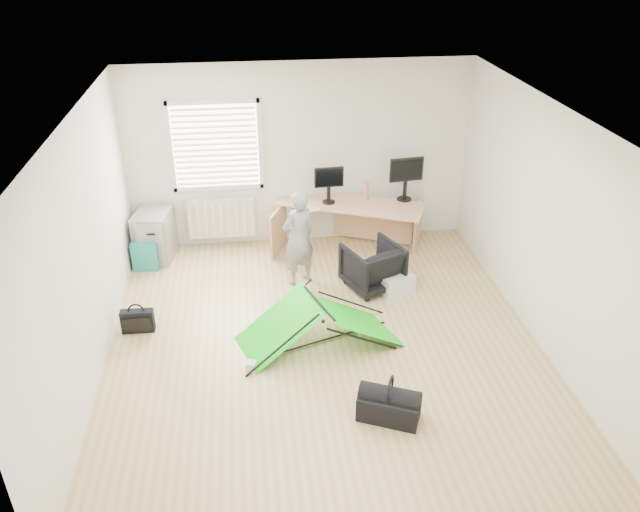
{
  "coord_description": "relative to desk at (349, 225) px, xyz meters",
  "views": [
    {
      "loc": [
        -0.79,
        -5.89,
        4.41
      ],
      "look_at": [
        0.0,
        0.4,
        0.95
      ],
      "focal_mm": 35.0,
      "sensor_mm": 36.0,
      "label": 1
    }
  ],
  "objects": [
    {
      "name": "office_chair",
      "position": [
        0.12,
        -1.17,
        -0.05
      ],
      "size": [
        0.88,
        0.89,
        0.63
      ],
      "primitive_type": "imported",
      "rotation": [
        0.0,
        0.0,
        3.54
      ],
      "color": "black",
      "rests_on": "ground"
    },
    {
      "name": "thermos",
      "position": [
        0.26,
        0.12,
        0.5
      ],
      "size": [
        0.09,
        0.09,
        0.27
      ],
      "primitive_type": "cylinder",
      "rotation": [
        0.0,
        0.0,
        0.29
      ],
      "color": "#CA7571",
      "rests_on": "desk"
    },
    {
      "name": "monitor_left",
      "position": [
        -0.31,
        0.05,
        0.57
      ],
      "size": [
        0.43,
        0.12,
        0.4
      ],
      "primitive_type": "cube",
      "rotation": [
        0.0,
        0.0,
        0.06
      ],
      "color": "black",
      "rests_on": "desk"
    },
    {
      "name": "tote_bag",
      "position": [
        -2.96,
        -0.32,
        -0.16
      ],
      "size": [
        0.36,
        0.18,
        0.41
      ],
      "primitive_type": "cube",
      "rotation": [
        0.0,
        0.0,
        -0.08
      ],
      "color": "teal",
      "rests_on": "ground"
    },
    {
      "name": "duffel_bag",
      "position": [
        -0.21,
        -3.67,
        -0.23
      ],
      "size": [
        0.68,
        0.53,
        0.26
      ],
      "primitive_type": "cube",
      "rotation": [
        0.0,
        0.0,
        -0.42
      ],
      "color": "black",
      "rests_on": "ground"
    },
    {
      "name": "laptop_bag",
      "position": [
        -2.88,
        -1.84,
        -0.22
      ],
      "size": [
        0.39,
        0.12,
        0.29
      ],
      "primitive_type": "cube",
      "rotation": [
        0.0,
        0.0,
        -0.02
      ],
      "color": "black",
      "rests_on": "ground"
    },
    {
      "name": "ground",
      "position": [
        -0.68,
        -2.36,
        -0.36
      ],
      "size": [
        5.5,
        5.5,
        0.0
      ],
      "primitive_type": "plane",
      "color": "tan",
      "rests_on": "ground"
    },
    {
      "name": "desk",
      "position": [
        0.0,
        0.0,
        0.0
      ],
      "size": [
        2.23,
        1.48,
        0.73
      ],
      "primitive_type": "cube",
      "rotation": [
        0.0,
        0.0,
        -0.41
      ],
      "color": "tan",
      "rests_on": "ground"
    },
    {
      "name": "person",
      "position": [
        -0.85,
        -0.92,
        0.3
      ],
      "size": [
        0.58,
        0.52,
        1.34
      ],
      "primitive_type": "imported",
      "rotation": [
        0.0,
        0.0,
        3.65
      ],
      "color": "gray",
      "rests_on": "ground"
    },
    {
      "name": "storage_crate",
      "position": [
        0.41,
        -1.32,
        -0.24
      ],
      "size": [
        0.52,
        0.45,
        0.25
      ],
      "primitive_type": "cube",
      "rotation": [
        0.0,
        0.0,
        0.38
      ],
      "color": "silver",
      "rests_on": "ground"
    },
    {
      "name": "back_wall",
      "position": [
        -0.68,
        0.39,
        0.99
      ],
      "size": [
        5.0,
        0.02,
        2.7
      ],
      "primitive_type": "cube",
      "color": "silver",
      "rests_on": "ground"
    },
    {
      "name": "monitor_right",
      "position": [
        0.82,
        0.02,
        0.6
      ],
      "size": [
        0.51,
        0.17,
        0.48
      ],
      "primitive_type": "cube",
      "rotation": [
        0.0,
        0.0,
        0.13
      ],
      "color": "black",
      "rests_on": "desk"
    },
    {
      "name": "radiator",
      "position": [
        -1.88,
        0.31,
        0.09
      ],
      "size": [
        1.0,
        0.12,
        0.6
      ],
      "primitive_type": "cube",
      "color": "silver",
      "rests_on": "back_wall"
    },
    {
      "name": "white_box",
      "position": [
        -1.55,
        -2.74,
        -0.31
      ],
      "size": [
        0.12,
        0.12,
        0.1
      ],
      "primitive_type": "cube",
      "rotation": [
        0.0,
        0.0,
        -0.29
      ],
      "color": "silver",
      "rests_on": "ground"
    },
    {
      "name": "filing_cabinet",
      "position": [
        -2.84,
        0.03,
        0.0
      ],
      "size": [
        0.58,
        0.7,
        0.73
      ],
      "primitive_type": "cube",
      "rotation": [
        0.0,
        0.0,
        -0.19
      ],
      "color": "#939598",
      "rests_on": "ground"
    },
    {
      "name": "kite",
      "position": [
        -0.74,
        -2.34,
        -0.09
      ],
      "size": [
        1.95,
        1.33,
        0.56
      ],
      "primitive_type": null,
      "rotation": [
        0.0,
        0.0,
        0.33
      ],
      "color": "#14CB13",
      "rests_on": "ground"
    },
    {
      "name": "keyboard",
      "position": [
        -0.66,
        -0.21,
        0.37
      ],
      "size": [
        0.44,
        0.25,
        0.02
      ],
      "primitive_type": "cube",
      "rotation": [
        0.0,
        0.0,
        0.26
      ],
      "color": "beige",
      "rests_on": "desk"
    },
    {
      "name": "window",
      "position": [
        -1.88,
        0.35,
        1.19
      ],
      "size": [
        1.2,
        0.06,
        1.2
      ],
      "primitive_type": "cube",
      "color": "silver",
      "rests_on": "back_wall"
    }
  ]
}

